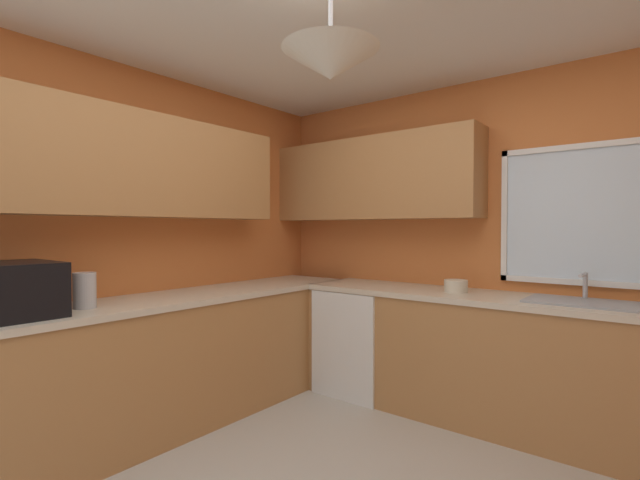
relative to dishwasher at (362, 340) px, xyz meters
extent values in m
cube|color=#D17238|center=(0.86, 0.37, 0.83)|extent=(3.79, 0.06, 2.52)
cube|color=#D17238|center=(-1.00, -1.58, 0.83)|extent=(0.06, 3.96, 2.52)
cube|color=silver|center=(1.62, 0.34, 1.04)|extent=(1.06, 0.02, 0.89)
cube|color=white|center=(1.62, 0.33, 1.50)|extent=(1.14, 0.04, 0.04)
cube|color=white|center=(1.62, 0.33, 0.57)|extent=(1.14, 0.04, 0.04)
cube|color=white|center=(1.07, 0.33, 1.04)|extent=(0.04, 0.04, 0.97)
cube|color=#AD7542|center=(-0.81, -1.78, 1.37)|extent=(0.32, 2.69, 0.70)
cube|color=#AD7542|center=(-0.02, 0.18, 1.37)|extent=(1.91, 0.32, 0.70)
cylinder|color=#B7B7BC|center=(0.86, -1.58, 1.92)|extent=(0.02, 0.02, 0.35)
cone|color=silver|center=(0.86, -1.58, 1.67)|extent=(0.44, 0.44, 0.14)
cube|color=#AD7542|center=(-0.66, -1.58, 0.00)|extent=(0.62, 3.54, 0.86)
cube|color=beige|center=(-0.66, -1.58, 0.45)|extent=(0.65, 3.57, 0.04)
cube|color=#AD7542|center=(1.07, 0.03, 0.00)|extent=(2.85, 0.62, 0.86)
cube|color=beige|center=(1.07, 0.03, 0.45)|extent=(2.88, 0.65, 0.04)
cube|color=white|center=(0.00, 0.00, 0.00)|extent=(0.60, 0.60, 0.86)
cube|color=black|center=(-0.66, -2.33, 0.62)|extent=(0.48, 0.36, 0.29)
cylinder|color=#B7B7BC|center=(-0.64, -1.98, 0.58)|extent=(0.13, 0.13, 0.21)
cube|color=#9EA0A5|center=(1.62, 0.03, 0.48)|extent=(0.62, 0.40, 0.02)
cylinder|color=#B7B7BC|center=(1.62, 0.19, 0.56)|extent=(0.03, 0.03, 0.18)
cylinder|color=#B7B7BC|center=(1.62, 0.09, 0.65)|extent=(0.02, 0.20, 0.02)
cylinder|color=beige|center=(0.81, 0.03, 0.52)|extent=(0.17, 0.17, 0.09)
camera|label=1|loc=(2.08, -3.19, 0.94)|focal=25.34mm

